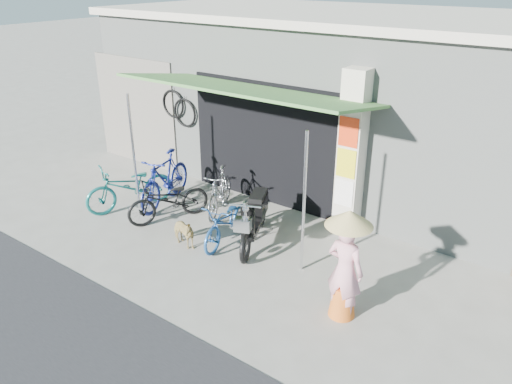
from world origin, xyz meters
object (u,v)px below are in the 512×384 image
Objects in this scene: bike_silver at (220,191)px; bike_blue at (165,179)px; nun at (345,265)px; moped at (254,218)px; bike_black at (169,200)px; street_dog at (182,232)px; bike_teal at (130,187)px; bike_navy at (227,222)px.

bike_blue is at bearing 174.52° from bike_silver.
bike_silver is 0.91× the size of nun.
moped is at bearing -47.03° from bike_silver.
bike_black reaches higher than street_dog.
nun is at bearing -46.40° from bike_silver.
bike_silver is 2.33× the size of street_dog.
bike_navy is at bearing 23.45° from bike_teal.
bike_navy reaches higher than street_dog.
bike_navy is 0.91× the size of nun.
bike_blue is at bearing 76.41° from bike_teal.
bike_black is at bearing 66.86° from street_dog.
bike_navy is 0.81m from street_dog.
nun reaches higher than bike_teal.
bike_navy is 2.33× the size of street_dog.
bike_teal is at bearing -151.39° from bike_black.
moped is 1.06× the size of nun.
nun is (5.06, -0.56, 0.35)m from bike_teal.
street_dog is 0.37× the size of moped.
street_dog is 1.29m from moped.
street_dog is at bearing -50.48° from bike_blue.
nun is at bearing -81.75° from street_dog.
bike_blue is 2.10m from bike_navy.
bike_silver is (1.15, 0.37, -0.10)m from bike_blue.
bike_teal is 1.82m from bike_silver.
moped reaches higher than bike_teal.
bike_silver is 1.40m from moped.
bike_blue is 1.87m from street_dog.
bike_blue is 1.21× the size of bike_navy.
bike_teal is 1.21× the size of bike_silver.
bike_blue reaches higher than bike_teal.
bike_blue is at bearing 156.82° from bike_navy.
bike_blue is at bearing 164.31° from bike_black.
bike_blue is at bearing 151.48° from moped.
nun reaches higher than bike_blue.
bike_black is at bearing -5.69° from nun.
street_dog is (1.50, -1.07, -0.28)m from bike_blue.
moped is at bearing 25.30° from bike_navy.
bike_teal is 1.10× the size of nun.
bike_silver is (1.55, 0.95, -0.02)m from bike_teal.
moped reaches higher than bike_black.
bike_blue is 2.83× the size of street_dog.
bike_black is 1.09× the size of bike_navy.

